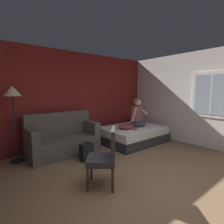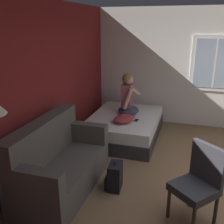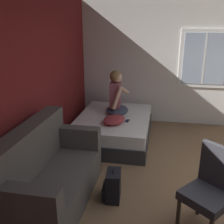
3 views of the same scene
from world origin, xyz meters
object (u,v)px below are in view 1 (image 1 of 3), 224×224
(cell_phone, at_px, (135,129))
(backpack, at_px, (86,152))
(throw_pillow, at_px, (126,127))
(person_seated, at_px, (137,115))
(bed, at_px, (133,134))
(side_chair, at_px, (105,155))
(floor_lamp, at_px, (13,98))
(couch, at_px, (62,138))

(cell_phone, bearing_deg, backpack, -80.59)
(throw_pillow, bearing_deg, backpack, -170.27)
(person_seated, relative_size, cell_phone, 6.08)
(backpack, xyz_separation_m, cell_phone, (1.66, 0.04, 0.29))
(cell_phone, bearing_deg, bed, 152.92)
(side_chair, bearing_deg, cell_phone, 30.92)
(person_seated, xyz_separation_m, backpack, (-2.03, -0.31, -0.64))
(bed, bearing_deg, floor_lamp, 169.65)
(side_chair, xyz_separation_m, cell_phone, (1.97, 1.18, -0.05))
(bed, height_order, floor_lamp, floor_lamp)
(cell_phone, bearing_deg, throw_pillow, -136.26)
(side_chair, distance_m, cell_phone, 2.30)
(throw_pillow, xyz_separation_m, floor_lamp, (-2.76, 0.65, 0.88))
(person_seated, height_order, floor_lamp, floor_lamp)
(bed, height_order, side_chair, side_chair)
(person_seated, bearing_deg, backpack, -171.29)
(person_seated, bearing_deg, bed, 170.88)
(backpack, bearing_deg, person_seated, 8.71)
(backpack, height_order, throw_pillow, throw_pillow)
(couch, relative_size, cell_phone, 11.81)
(cell_phone, distance_m, floor_lamp, 3.19)
(couch, relative_size, backpack, 3.71)
(bed, bearing_deg, side_chair, -145.85)
(side_chair, xyz_separation_m, backpack, (0.31, 1.14, -0.34))
(bed, relative_size, couch, 1.13)
(bed, xyz_separation_m, cell_phone, (-0.21, -0.30, 0.25))
(backpack, relative_size, cell_phone, 3.18)
(throw_pillow, bearing_deg, couch, 163.30)
(couch, height_order, side_chair, couch)
(person_seated, bearing_deg, couch, 168.39)
(backpack, bearing_deg, bed, 10.28)
(side_chair, distance_m, person_seated, 2.78)
(backpack, distance_m, throw_pillow, 1.56)
(bed, height_order, cell_phone, cell_phone)
(backpack, relative_size, floor_lamp, 0.27)
(couch, bearing_deg, cell_phone, -21.32)
(backpack, distance_m, cell_phone, 1.68)
(throw_pillow, bearing_deg, cell_phone, -54.29)
(cell_phone, height_order, floor_lamp, floor_lamp)
(couch, distance_m, backpack, 0.84)
(couch, height_order, throw_pillow, couch)
(throw_pillow, xyz_separation_m, cell_phone, (0.16, -0.22, -0.07))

